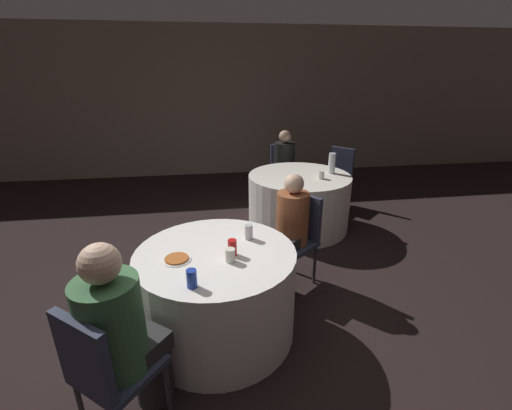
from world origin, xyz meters
TOP-DOWN VIEW (x-y plane):
  - ground_plane at (0.00, 0.00)m, footprint 16.00×16.00m
  - wall_back at (0.00, 4.69)m, footprint 16.00×0.06m
  - table_near at (0.04, 0.02)m, footprint 1.22×1.22m
  - table_far at (1.20, 1.89)m, footprint 1.33×1.33m
  - chair_near_northeast at (0.85, 0.65)m, footprint 0.56×0.56m
  - chair_near_southwest at (-0.59, -0.78)m, footprint 0.56×0.56m
  - chair_far_northeast at (2.02, 2.60)m, footprint 0.56×0.56m
  - chair_far_north at (1.22, 2.97)m, footprint 0.41×0.41m
  - person_floral_shirt at (0.72, 0.54)m, footprint 0.45×0.43m
  - person_green_jacket at (-0.49, -0.66)m, footprint 0.46×0.48m
  - person_black_shirt at (1.22, 2.80)m, footprint 0.32×0.50m
  - pizza_plate_near at (-0.24, -0.05)m, footprint 0.21×0.21m
  - soda_can_silver at (0.32, 0.20)m, footprint 0.07×0.07m
  - soda_can_red at (0.16, -0.04)m, footprint 0.07×0.07m
  - soda_can_blue at (-0.12, -0.40)m, footprint 0.07×0.07m
  - cup_near at (0.14, -0.13)m, footprint 0.07×0.07m
  - bottle_far at (1.64, 1.92)m, footprint 0.09×0.09m
  - cup_far at (1.42, 1.70)m, footprint 0.07×0.07m

SIDE VIEW (x-z plane):
  - ground_plane at x=0.00m, z-range 0.00..0.00m
  - table_near at x=0.04m, z-range 0.00..0.73m
  - table_far at x=1.20m, z-range 0.00..0.73m
  - chair_near_northeast at x=0.85m, z-range 0.09..1.00m
  - chair_near_southwest at x=-0.59m, z-range 0.09..1.00m
  - chair_far_northeast at x=2.02m, z-range 0.09..1.00m
  - chair_far_north at x=1.22m, z-range 0.09..1.00m
  - person_floral_shirt at x=0.72m, z-range 0.00..1.14m
  - person_black_shirt at x=1.22m, z-range 0.00..1.15m
  - person_green_jacket at x=-0.49m, z-range 0.01..1.24m
  - pizza_plate_near at x=-0.24m, z-range 0.73..0.75m
  - cup_far at x=1.42m, z-range 0.73..0.83m
  - cup_near at x=0.14m, z-range 0.73..0.83m
  - soda_can_silver at x=0.32m, z-range 0.73..0.86m
  - soda_can_red at x=0.16m, z-range 0.73..0.86m
  - soda_can_blue at x=-0.12m, z-range 0.73..0.86m
  - bottle_far at x=1.64m, z-range 0.73..1.00m
  - wall_back at x=0.00m, z-range 0.00..2.80m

